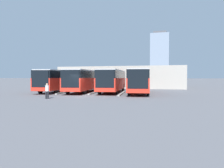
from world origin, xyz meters
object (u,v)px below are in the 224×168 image
bus_2 (84,80)px  bus_3 (59,80)px  bus_0 (140,80)px  pedestrian (47,90)px  bus_1 (113,80)px

bus_2 → bus_3: 4.06m
bus_0 → bus_3: same height
bus_0 → bus_2: size_ratio=1.00×
bus_0 → pedestrian: size_ratio=7.66×
bus_1 → bus_3: 8.16m
bus_2 → pedestrian: size_ratio=7.66×
bus_3 → pedestrian: bearing=106.3°
bus_3 → pedestrian: 10.68m
bus_1 → pedestrian: bus_1 is taller
bus_0 → pedestrian: 12.65m
bus_0 → bus_2: 8.11m
bus_1 → bus_3: (8.11, 0.89, 0.00)m
pedestrian → bus_2: bearing=69.1°
bus_0 → bus_2: bearing=-7.2°
bus_2 → bus_3: size_ratio=1.00×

